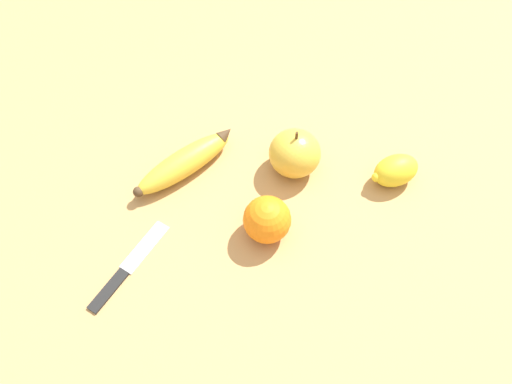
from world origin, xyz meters
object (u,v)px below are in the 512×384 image
banana (185,162)px  apple (295,153)px  orange (267,220)px  paring_knife (126,268)px  lemon (396,170)px

banana → apple: apple is taller
orange → paring_knife: orange is taller
lemon → paring_knife: lemon is taller
banana → apple: bearing=-38.3°
orange → paring_knife: (0.11, -0.18, -0.03)m
apple → banana: bearing=-73.8°
lemon → paring_knife: bearing=-54.4°
orange → paring_knife: 0.21m
lemon → paring_knife: size_ratio=0.56×
paring_knife → apple: bearing=68.2°
orange → lemon: orange is taller
paring_knife → orange: bearing=48.9°
banana → paring_knife: bearing=-152.5°
banana → apple: (-0.05, 0.16, 0.02)m
orange → banana: bearing=-117.2°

